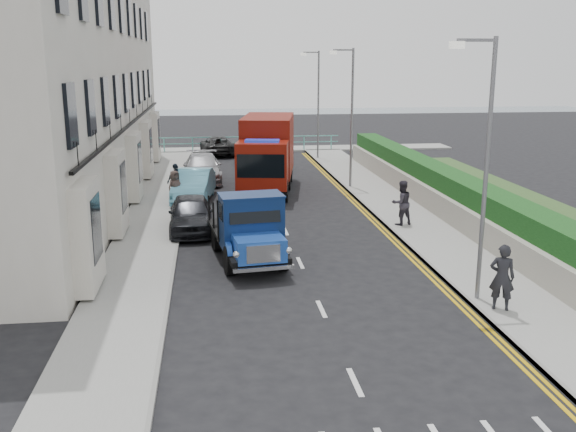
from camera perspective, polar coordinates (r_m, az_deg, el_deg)
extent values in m
plane|color=black|center=(19.03, 1.94, -6.04)|extent=(120.00, 120.00, 0.00)
cube|color=gray|center=(27.54, -11.78, 0.05)|extent=(2.40, 38.00, 0.12)
cube|color=gray|center=(28.61, 9.66, 0.65)|extent=(2.60, 38.00, 0.12)
cube|color=gray|center=(47.20, -3.55, 5.93)|extent=(30.00, 2.50, 0.12)
plane|color=slate|center=(78.00, -4.98, 8.93)|extent=(120.00, 120.00, 0.00)
cube|color=silver|center=(31.41, -19.90, 13.96)|extent=(6.00, 30.00, 14.00)
cube|color=black|center=(31.02, -13.66, 8.10)|extent=(0.12, 28.00, 0.10)
cube|color=#B2AD9E|center=(28.91, 12.17, 1.67)|extent=(0.30, 28.00, 1.00)
cube|color=#123913|center=(29.06, 13.51, 2.46)|extent=(1.20, 28.00, 1.70)
cube|color=#59B2A5|center=(46.28, -3.50, 7.05)|extent=(13.00, 0.08, 0.06)
cube|color=#59B2A5|center=(46.34, -3.50, 6.52)|extent=(13.00, 0.06, 0.05)
cylinder|color=slate|center=(17.48, 17.18, 3.46)|extent=(0.12, 0.12, 7.00)
cube|color=slate|center=(17.04, 16.42, 14.77)|extent=(1.00, 0.08, 0.08)
cube|color=beige|center=(16.85, 14.78, 14.48)|extent=(0.35, 0.18, 0.18)
cylinder|color=slate|center=(32.61, 5.69, 8.49)|extent=(0.12, 0.12, 7.00)
cube|color=slate|center=(32.38, 4.94, 14.49)|extent=(1.00, 0.08, 0.08)
cube|color=beige|center=(32.28, 4.04, 14.30)|extent=(0.35, 0.18, 0.18)
cylinder|color=slate|center=(42.39, 2.71, 9.73)|extent=(0.12, 0.12, 7.00)
cube|color=slate|center=(42.21, 2.07, 14.34)|extent=(1.00, 0.08, 0.08)
cube|color=beige|center=(42.14, 1.38, 14.18)|extent=(0.35, 0.18, 0.18)
cylinder|color=black|center=(19.70, -5.25, -3.98)|extent=(0.36, 0.94, 0.92)
cylinder|color=black|center=(20.02, -0.49, -3.64)|extent=(0.36, 0.94, 0.92)
cylinder|color=black|center=(22.24, -6.36, -1.95)|extent=(0.36, 0.94, 0.92)
cylinder|color=black|center=(22.52, -2.13, -1.67)|extent=(0.36, 0.94, 0.92)
cube|color=black|center=(21.06, -3.59, -2.40)|extent=(2.39, 4.78, 0.17)
cube|color=blue|center=(19.30, -2.61, -2.83)|extent=(1.63, 1.42, 0.69)
cube|color=silver|center=(18.70, -2.21, -3.37)|extent=(1.00, 0.20, 0.53)
cube|color=navy|center=(20.20, -3.27, -0.49)|extent=(2.04, 1.38, 1.67)
cube|color=black|center=(22.09, -4.16, -1.05)|extent=(2.33, 2.91, 0.11)
cylinder|color=black|center=(29.81, -4.21, 2.26)|extent=(0.48, 1.10, 1.06)
cylinder|color=black|center=(29.64, -0.31, 2.23)|extent=(0.48, 1.10, 1.06)
cylinder|color=black|center=(32.73, -3.60, 3.30)|extent=(0.48, 1.10, 1.06)
cylinder|color=black|center=(32.58, -0.05, 3.28)|extent=(0.48, 1.10, 1.06)
cylinder|color=black|center=(34.81, -3.23, 3.93)|extent=(0.48, 1.10, 1.06)
cylinder|color=black|center=(34.67, 0.11, 3.91)|extent=(0.48, 1.10, 1.06)
cube|color=black|center=(32.13, -1.90, 3.47)|extent=(3.32, 7.03, 0.24)
cube|color=maroon|center=(29.49, -2.29, 4.55)|extent=(2.59, 2.20, 2.12)
cube|color=black|center=(28.60, -2.44, 4.46)|extent=(2.11, 0.43, 1.06)
cube|color=maroon|center=(32.95, -1.77, 6.36)|extent=(3.22, 5.35, 2.90)
imported|color=black|center=(24.80, -8.62, 0.19)|extent=(1.77, 4.15, 1.40)
imported|color=#5EADC9|center=(30.24, -8.38, 2.70)|extent=(2.08, 4.59, 1.46)
imported|color=#A0A0A5|center=(35.13, -7.63, 4.24)|extent=(2.13, 5.04, 1.45)
imported|color=black|center=(45.06, -6.27, 6.25)|extent=(2.62, 4.84, 1.29)
imported|color=#B3B3B8|center=(39.71, -1.87, 5.58)|extent=(2.94, 5.10, 1.63)
imported|color=black|center=(17.44, 18.49, -5.17)|extent=(0.75, 0.63, 1.75)
imported|color=#302C36|center=(25.43, 10.06, 1.17)|extent=(1.00, 0.87, 1.76)
imported|color=black|center=(30.32, -9.90, 3.08)|extent=(1.02, 0.89, 1.64)
imported|color=#453732|center=(29.03, -10.01, 2.50)|extent=(0.89, 0.86, 1.54)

